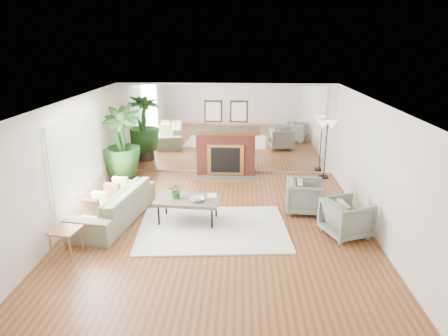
{
  "coord_description": "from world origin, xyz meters",
  "views": [
    {
      "loc": [
        0.41,
        -7.37,
        3.59
      ],
      "look_at": [
        0.07,
        0.6,
        1.04
      ],
      "focal_mm": 32.0,
      "sensor_mm": 36.0,
      "label": 1
    }
  ],
  "objects_px": {
    "potted_ficus": "(121,144)",
    "floor_lamp": "(327,129)",
    "coffee_table": "(188,201)",
    "fireplace": "(226,152)",
    "sofa": "(113,205)",
    "side_table": "(65,234)",
    "armchair_front": "(346,218)",
    "armchair_back": "(305,196)"
  },
  "relations": [
    {
      "from": "potted_ficus",
      "to": "floor_lamp",
      "type": "bearing_deg",
      "value": 8.97
    },
    {
      "from": "coffee_table",
      "to": "floor_lamp",
      "type": "relative_size",
      "value": 0.87
    },
    {
      "from": "armchair_front",
      "to": "potted_ficus",
      "type": "relative_size",
      "value": 0.39
    },
    {
      "from": "armchair_front",
      "to": "floor_lamp",
      "type": "distance_m",
      "value": 3.57
    },
    {
      "from": "armchair_front",
      "to": "potted_ficus",
      "type": "xyz_separation_m",
      "value": [
        -5.05,
        2.58,
        0.73
      ]
    },
    {
      "from": "fireplace",
      "to": "coffee_table",
      "type": "relative_size",
      "value": 1.5
    },
    {
      "from": "fireplace",
      "to": "sofa",
      "type": "xyz_separation_m",
      "value": [
        -2.21,
        -3.1,
        -0.31
      ]
    },
    {
      "from": "fireplace",
      "to": "armchair_back",
      "type": "bearing_deg",
      "value": -53.86
    },
    {
      "from": "sofa",
      "to": "potted_ficus",
      "type": "height_order",
      "value": "potted_ficus"
    },
    {
      "from": "floor_lamp",
      "to": "side_table",
      "type": "bearing_deg",
      "value": -140.01
    },
    {
      "from": "armchair_back",
      "to": "potted_ficus",
      "type": "relative_size",
      "value": 0.39
    },
    {
      "from": "armchair_back",
      "to": "side_table",
      "type": "height_order",
      "value": "armchair_back"
    },
    {
      "from": "coffee_table",
      "to": "fireplace",
      "type": "bearing_deg",
      "value": 78.17
    },
    {
      "from": "sofa",
      "to": "armchair_back",
      "type": "distance_m",
      "value": 4.07
    },
    {
      "from": "armchair_front",
      "to": "side_table",
      "type": "distance_m",
      "value": 5.13
    },
    {
      "from": "armchair_front",
      "to": "side_table",
      "type": "height_order",
      "value": "armchair_front"
    },
    {
      "from": "sofa",
      "to": "fireplace",
      "type": "bearing_deg",
      "value": 153.61
    },
    {
      "from": "sofa",
      "to": "potted_ficus",
      "type": "xyz_separation_m",
      "value": [
        -0.39,
        2.11,
        0.75
      ]
    },
    {
      "from": "coffee_table",
      "to": "armchair_front",
      "type": "height_order",
      "value": "armchair_front"
    },
    {
      "from": "fireplace",
      "to": "floor_lamp",
      "type": "distance_m",
      "value": 2.79
    },
    {
      "from": "fireplace",
      "to": "armchair_front",
      "type": "height_order",
      "value": "fireplace"
    },
    {
      "from": "sofa",
      "to": "side_table",
      "type": "xyz_separation_m",
      "value": [
        -0.37,
        -1.48,
        0.08
      ]
    },
    {
      "from": "side_table",
      "to": "potted_ficus",
      "type": "height_order",
      "value": "potted_ficus"
    },
    {
      "from": "sofa",
      "to": "floor_lamp",
      "type": "distance_m",
      "value": 5.81
    },
    {
      "from": "side_table",
      "to": "fireplace",
      "type": "bearing_deg",
      "value": 60.66
    },
    {
      "from": "coffee_table",
      "to": "sofa",
      "type": "height_order",
      "value": "sofa"
    },
    {
      "from": "coffee_table",
      "to": "floor_lamp",
      "type": "bearing_deg",
      "value": 41.49
    },
    {
      "from": "sofa",
      "to": "armchair_front",
      "type": "relative_size",
      "value": 2.99
    },
    {
      "from": "armchair_back",
      "to": "side_table",
      "type": "xyz_separation_m",
      "value": [
        -4.4,
        -2.1,
        0.07
      ]
    },
    {
      "from": "sofa",
      "to": "armchair_back",
      "type": "height_order",
      "value": "armchair_back"
    },
    {
      "from": "fireplace",
      "to": "side_table",
      "type": "xyz_separation_m",
      "value": [
        -2.58,
        -4.59,
        -0.23
      ]
    },
    {
      "from": "potted_ficus",
      "to": "floor_lamp",
      "type": "relative_size",
      "value": 1.3
    },
    {
      "from": "potted_ficus",
      "to": "floor_lamp",
      "type": "distance_m",
      "value": 5.37
    },
    {
      "from": "potted_ficus",
      "to": "fireplace",
      "type": "bearing_deg",
      "value": 20.96
    },
    {
      "from": "floor_lamp",
      "to": "sofa",
      "type": "bearing_deg",
      "value": -149.04
    },
    {
      "from": "armchair_back",
      "to": "floor_lamp",
      "type": "height_order",
      "value": "floor_lamp"
    },
    {
      "from": "sofa",
      "to": "side_table",
      "type": "relative_size",
      "value": 4.57
    },
    {
      "from": "sofa",
      "to": "armchair_back",
      "type": "relative_size",
      "value": 3.01
    },
    {
      "from": "sofa",
      "to": "armchair_front",
      "type": "xyz_separation_m",
      "value": [
        4.66,
        -0.47,
        0.01
      ]
    },
    {
      "from": "side_table",
      "to": "floor_lamp",
      "type": "distance_m",
      "value": 6.95
    },
    {
      "from": "side_table",
      "to": "floor_lamp",
      "type": "xyz_separation_m",
      "value": [
        5.28,
        4.43,
        0.92
      ]
    },
    {
      "from": "armchair_back",
      "to": "floor_lamp",
      "type": "relative_size",
      "value": 0.5
    }
  ]
}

